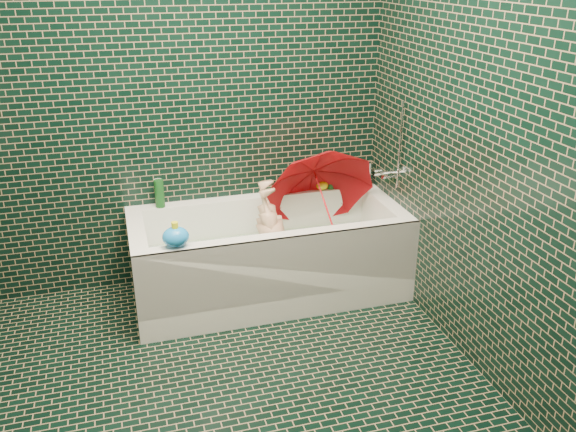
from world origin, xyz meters
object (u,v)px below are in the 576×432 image
object	(u,v)px
rubber_duck	(323,184)
umbrella	(325,203)
bath_toy	(176,237)
child	(278,248)
bathtub	(269,264)

from	to	relation	value
rubber_duck	umbrella	bearing A→B (deg)	-121.82
bath_toy	child	bearing A→B (deg)	16.74
bathtub	umbrella	xyz separation A→B (m)	(0.38, 0.05, 0.36)
umbrella	bath_toy	distance (m)	1.04
bathtub	umbrella	world-z (taller)	umbrella
bathtub	child	world-z (taller)	bathtub
bathtub	bath_toy	size ratio (longest dim) A/B	10.46
umbrella	rubber_duck	size ratio (longest dim) A/B	6.09
bath_toy	bathtub	bearing A→B (deg)	17.84
umbrella	rubber_duck	distance (m)	0.29
rubber_duck	bath_toy	size ratio (longest dim) A/B	0.70
umbrella	rubber_duck	bearing A→B (deg)	84.31
child	bath_toy	size ratio (longest dim) A/B	5.24
child	umbrella	xyz separation A→B (m)	(0.33, 0.03, 0.26)
child	bath_toy	xyz separation A→B (m)	(-0.66, -0.31, 0.30)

